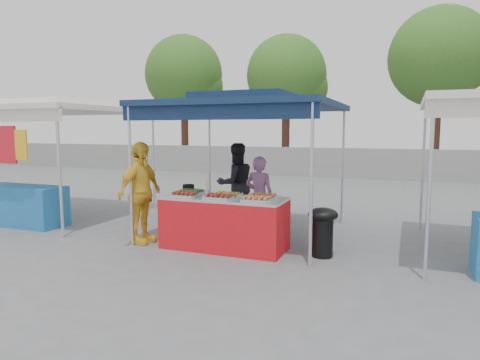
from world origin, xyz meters
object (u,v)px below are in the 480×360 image
at_px(vendor_woman, 259,196).
at_px(customer_person, 140,193).
at_px(vendor_table, 224,223).
at_px(cooking_pot, 188,188).
at_px(helper_man, 236,184).
at_px(wok_burner, 323,228).

relative_size(vendor_woman, customer_person, 0.84).
distance_m(vendor_table, customer_person, 1.54).
relative_size(cooking_pot, customer_person, 0.12).
relative_size(helper_man, customer_person, 0.96).
xyz_separation_m(cooking_pot, customer_person, (-0.62, -0.55, -0.04)).
bearing_deg(wok_burner, vendor_woman, 164.40).
distance_m(vendor_table, wok_burner, 1.58).
bearing_deg(vendor_woman, vendor_table, 79.31).
relative_size(vendor_table, vendor_woman, 1.37).
distance_m(vendor_woman, customer_person, 2.10).
height_order(vendor_table, customer_person, customer_person).
bearing_deg(vendor_woman, wok_burner, 150.86).
bearing_deg(vendor_woman, customer_person, 38.82).
xyz_separation_m(vendor_table, cooking_pot, (-0.84, 0.35, 0.49)).
relative_size(wok_burner, vendor_woman, 0.52).
bearing_deg(vendor_woman, helper_man, -41.48).
height_order(wok_burner, customer_person, customer_person).
xyz_separation_m(vendor_table, helper_man, (-0.52, 1.78, 0.41)).
bearing_deg(wok_burner, helper_man, 159.30).
relative_size(vendor_table, helper_man, 1.20).
xyz_separation_m(helper_man, customer_person, (-0.94, -1.99, 0.04)).
height_order(vendor_table, helper_man, helper_man).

